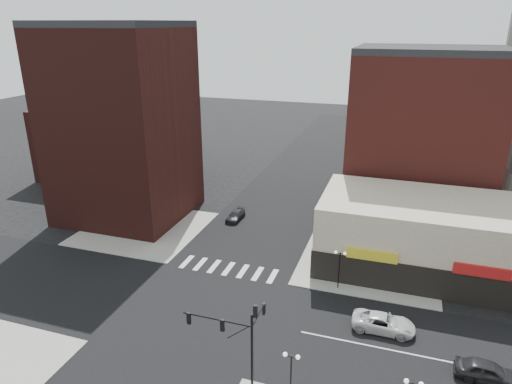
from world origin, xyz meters
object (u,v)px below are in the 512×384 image
(street_lamp_se_a, at_px, (291,365))
(dark_sedan_east, at_px, (488,372))
(street_lamp_ne, at_px, (340,260))
(dark_sedan_north, at_px, (236,215))
(traffic_signal, at_px, (241,333))
(white_suv, at_px, (384,323))

(street_lamp_se_a, height_order, dark_sedan_east, street_lamp_se_a)
(street_lamp_ne, bearing_deg, dark_sedan_north, 140.97)
(traffic_signal, distance_m, street_lamp_se_a, 4.12)
(dark_sedan_north, bearing_deg, street_lamp_ne, -37.42)
(dark_sedan_east, bearing_deg, street_lamp_ne, 57.13)
(dark_sedan_east, bearing_deg, street_lamp_se_a, 119.37)
(white_suv, height_order, dark_sedan_north, white_suv)
(dark_sedan_east, xyz_separation_m, dark_sedan_north, (-28.78, 22.27, -0.20))
(street_lamp_ne, xyz_separation_m, dark_sedan_east, (12.72, -9.25, -2.47))
(white_suv, bearing_deg, street_lamp_ne, 41.45)
(traffic_signal, distance_m, street_lamp_ne, 16.62)
(traffic_signal, relative_size, dark_sedan_north, 1.83)
(street_lamp_ne, distance_m, dark_sedan_north, 20.85)
(traffic_signal, relative_size, white_suv, 1.43)
(street_lamp_se_a, relative_size, white_suv, 0.76)
(street_lamp_se_a, relative_size, dark_sedan_east, 0.87)
(white_suv, distance_m, dark_sedan_north, 27.90)
(street_lamp_se_a, xyz_separation_m, white_suv, (5.82, 10.52, -2.53))
(street_lamp_ne, relative_size, dark_sedan_north, 0.98)
(street_lamp_ne, height_order, dark_sedan_east, street_lamp_ne)
(dark_sedan_north, bearing_deg, dark_sedan_east, -36.12)
(traffic_signal, xyz_separation_m, street_lamp_se_a, (3.76, -0.17, -1.67))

